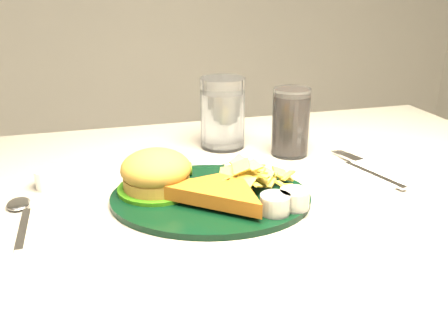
% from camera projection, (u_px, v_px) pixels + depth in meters
% --- Properties ---
extents(dinner_plate, '(0.35, 0.31, 0.07)m').
position_uv_depth(dinner_plate, '(210.00, 180.00, 0.73)').
color(dinner_plate, black).
rests_on(dinner_plate, table).
extents(water_glass, '(0.10, 0.10, 0.13)m').
position_uv_depth(water_glass, '(223.00, 113.00, 0.95)').
color(water_glass, white).
rests_on(water_glass, table).
extents(cola_glass, '(0.07, 0.07, 0.12)m').
position_uv_depth(cola_glass, '(291.00, 122.00, 0.91)').
color(cola_glass, black).
rests_on(cola_glass, table).
extents(fork_napkin, '(0.17, 0.19, 0.01)m').
position_uv_depth(fork_napkin, '(371.00, 173.00, 0.83)').
color(fork_napkin, white).
rests_on(fork_napkin, table).
extents(spoon, '(0.04, 0.16, 0.01)m').
position_uv_depth(spoon, '(23.00, 227.00, 0.65)').
color(spoon, silver).
rests_on(spoon, table).
extents(ramekin, '(0.06, 0.06, 0.03)m').
position_uv_depth(ramekin, '(50.00, 178.00, 0.78)').
color(ramekin, silver).
rests_on(ramekin, table).
extents(wrapped_straw, '(0.20, 0.12, 0.01)m').
position_uv_depth(wrapped_straw, '(184.00, 172.00, 0.84)').
color(wrapped_straw, white).
rests_on(wrapped_straw, table).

